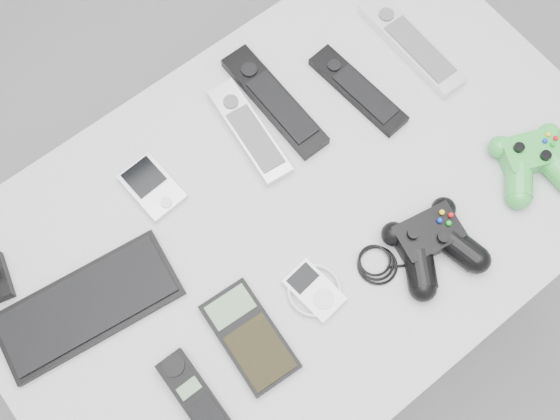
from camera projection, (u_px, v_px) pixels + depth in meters
floor at (248, 291)px, 1.81m from camera, size 3.50×3.50×0.00m
desk at (297, 222)px, 1.17m from camera, size 1.10×0.71×0.74m
pda_keyboard at (88, 305)px, 1.05m from camera, size 0.30×0.16×0.02m
pda at (152, 187)px, 1.12m from camera, size 0.08×0.11×0.02m
remote_silver_a at (249, 131)px, 1.15m from camera, size 0.08×0.21×0.02m
remote_black_a at (274, 101)px, 1.17m from camera, size 0.06×0.24×0.02m
remote_black_b at (358, 90)px, 1.18m from camera, size 0.07×0.21×0.02m
remote_silver_b at (411, 44)px, 1.21m from camera, size 0.06×0.24×0.02m
cordless_handset at (196, 398)px, 1.00m from camera, size 0.05×0.15×0.02m
calculator at (250, 336)px, 1.03m from camera, size 0.10×0.18×0.02m
mp3_player at (314, 290)px, 1.06m from camera, size 0.10×0.10×0.02m
controller_black at (432, 242)px, 1.07m from camera, size 0.28×0.20×0.05m
controller_green at (534, 160)px, 1.12m from camera, size 0.19×0.19×0.05m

